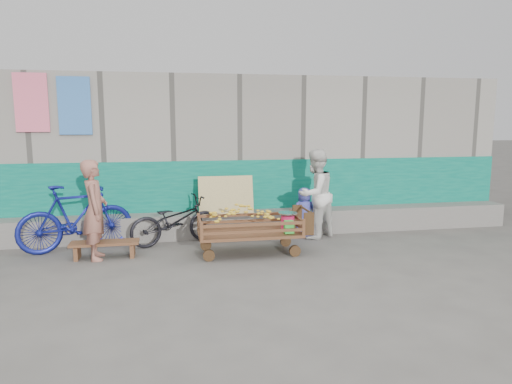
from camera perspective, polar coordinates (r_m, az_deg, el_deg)
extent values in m
plane|color=#53504C|center=(6.37, -4.00, -10.76)|extent=(80.00, 80.00, 0.00)
cube|color=gray|center=(10.10, -6.78, 5.19)|extent=(12.00, 3.00, 3.00)
cube|color=#036656|center=(8.69, -6.01, -0.70)|extent=(12.00, 0.03, 1.40)
cube|color=slate|center=(8.55, -5.83, -4.09)|extent=(12.00, 0.50, 0.45)
cube|color=tan|center=(8.35, -3.77, -0.37)|extent=(1.00, 0.19, 0.68)
cube|color=pink|center=(8.84, -26.28, 10.00)|extent=(0.55, 0.03, 1.00)
cube|color=#417CCA|center=(8.68, -21.74, 9.99)|extent=(0.55, 0.03, 1.00)
cube|color=brown|center=(7.41, -0.84, -5.14)|extent=(1.64, 0.82, 0.05)
cylinder|color=#321E11|center=(7.11, -5.92, -7.90)|extent=(0.18, 0.05, 0.18)
cube|color=brown|center=(6.92, -6.82, -4.94)|extent=(0.05, 0.05, 0.26)
cylinder|color=#321E11|center=(7.69, -6.29, -6.62)|extent=(0.18, 0.05, 0.18)
cube|color=brown|center=(7.66, -7.21, -3.59)|extent=(0.05, 0.05, 0.26)
cylinder|color=#321E11|center=(7.34, 4.89, -7.34)|extent=(0.18, 0.05, 0.18)
cube|color=brown|center=(7.19, 5.95, -4.39)|extent=(0.05, 0.05, 0.26)
cylinder|color=#321E11|center=(7.90, 3.72, -6.16)|extent=(0.18, 0.05, 0.18)
cube|color=brown|center=(7.91, 4.37, -3.15)|extent=(0.05, 0.05, 0.26)
cube|color=brown|center=(7.02, -0.31, -4.98)|extent=(1.59, 0.04, 0.05)
cube|color=brown|center=(6.99, -0.31, -4.11)|extent=(1.59, 0.04, 0.05)
cube|color=brown|center=(7.76, -1.32, -3.65)|extent=(1.59, 0.04, 0.05)
cube|color=brown|center=(7.73, -1.32, -2.85)|extent=(1.59, 0.04, 0.05)
cube|color=brown|center=(7.30, -7.02, -4.51)|extent=(0.04, 0.77, 0.05)
cube|color=brown|center=(7.27, -7.03, -3.67)|extent=(0.04, 0.77, 0.05)
cube|color=brown|center=(7.56, 5.12, -4.01)|extent=(0.04, 0.77, 0.05)
cube|color=brown|center=(7.53, 5.13, -3.20)|extent=(0.04, 0.77, 0.05)
cylinder|color=#321E11|center=(7.56, 6.35, -2.26)|extent=(0.04, 0.73, 0.04)
cube|color=#321E11|center=(7.89, 5.17, -2.93)|extent=(0.16, 0.04, 0.37)
cube|color=#321E11|center=(7.25, 6.61, -3.99)|extent=(0.16, 0.04, 0.37)
ellipsoid|color=yellow|center=(7.35, -1.55, -3.47)|extent=(1.19, 0.64, 0.40)
cylinder|color=#FF1F65|center=(7.51, 3.98, -3.86)|extent=(0.22, 0.22, 0.24)
cylinder|color=silver|center=(7.49, 3.99, -2.91)|extent=(0.03, 0.03, 0.05)
cylinder|color=silver|center=(7.48, 3.99, -2.63)|extent=(0.31, 0.31, 0.02)
cube|color=green|center=(7.26, 4.14, -4.38)|extent=(0.15, 0.11, 0.20)
cube|color=brown|center=(7.60, -18.38, -6.05)|extent=(1.05, 0.31, 0.04)
cube|color=brown|center=(7.70, -21.44, -7.06)|extent=(0.06, 0.29, 0.21)
cube|color=brown|center=(7.58, -15.17, -6.99)|extent=(0.06, 0.29, 0.21)
imported|color=#A06454|center=(7.47, -19.50, -2.12)|extent=(0.42, 0.60, 1.56)
imported|color=white|center=(8.39, 7.41, -0.24)|extent=(1.01, 0.95, 1.64)
imported|color=#464BB0|center=(8.45, 6.05, -2.58)|extent=(0.49, 0.36, 0.93)
imported|color=black|center=(8.09, -10.05, -3.52)|extent=(1.70, 1.05, 0.84)
imported|color=navy|center=(8.12, -21.57, -2.99)|extent=(1.91, 1.13, 1.11)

